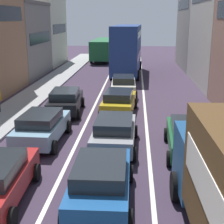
% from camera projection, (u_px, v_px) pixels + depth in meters
% --- Properties ---
extents(sidewalk_left, '(2.60, 64.00, 0.14)m').
position_uv_depth(sidewalk_left, '(27.00, 101.00, 24.01)').
color(sidewalk_left, '#969696').
rests_on(sidewalk_left, ground).
extents(lane_stripe_left, '(0.16, 60.00, 0.01)m').
position_uv_depth(lane_stripe_left, '(96.00, 103.00, 23.69)').
color(lane_stripe_left, silver).
rests_on(lane_stripe_left, ground).
extents(lane_stripe_right, '(0.16, 60.00, 0.01)m').
position_uv_depth(lane_stripe_right, '(144.00, 104.00, 23.45)').
color(lane_stripe_right, silver).
rests_on(lane_stripe_right, ground).
extents(sedan_centre_lane_second, '(2.09, 4.32, 1.49)m').
position_uv_depth(sedan_centre_lane_second, '(101.00, 180.00, 10.67)').
color(sedan_centre_lane_second, '#194C8C').
rests_on(sedan_centre_lane_second, ground).
extents(hatchback_centre_lane_third, '(2.13, 4.33, 1.49)m').
position_uv_depth(hatchback_centre_lane_third, '(114.00, 132.00, 15.22)').
color(hatchback_centre_lane_third, gray).
rests_on(hatchback_centre_lane_third, ground).
extents(sedan_left_lane_third, '(2.15, 4.34, 1.49)m').
position_uv_depth(sedan_left_lane_third, '(42.00, 126.00, 15.98)').
color(sedan_left_lane_third, '#759EB7').
rests_on(sedan_left_lane_third, ground).
extents(coupe_centre_lane_fourth, '(2.28, 4.41, 1.49)m').
position_uv_depth(coupe_centre_lane_fourth, '(119.00, 101.00, 20.76)').
color(coupe_centre_lane_fourth, '#B29319').
rests_on(coupe_centre_lane_fourth, ground).
extents(sedan_left_lane_fourth, '(2.30, 4.41, 1.49)m').
position_uv_depth(sedan_left_lane_fourth, '(65.00, 101.00, 20.99)').
color(sedan_left_lane_fourth, black).
rests_on(sedan_left_lane_fourth, ground).
extents(sedan_centre_lane_fifth, '(2.18, 4.36, 1.49)m').
position_uv_depth(sedan_centre_lane_fifth, '(123.00, 85.00, 25.96)').
color(sedan_centre_lane_fifth, beige).
rests_on(sedan_centre_lane_fifth, ground).
extents(sedan_right_lane_behind_truck, '(2.21, 4.37, 1.49)m').
position_uv_depth(sedan_right_lane_behind_truck, '(190.00, 136.00, 14.63)').
color(sedan_right_lane_behind_truck, '#19592D').
rests_on(sedan_right_lane_behind_truck, ground).
extents(bus_mid_queue_primary, '(3.13, 10.60, 5.06)m').
position_uv_depth(bus_mid_queue_primary, '(127.00, 48.00, 34.49)').
color(bus_mid_queue_primary, navy).
rests_on(bus_mid_queue_primary, ground).
extents(bus_far_queue_secondary, '(2.92, 10.54, 2.90)m').
position_uv_depth(bus_far_queue_secondary, '(103.00, 48.00, 46.81)').
color(bus_far_queue_secondary, '#1E6033').
rests_on(bus_far_queue_secondary, ground).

